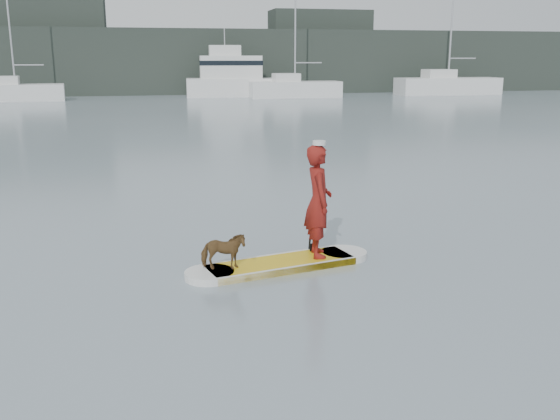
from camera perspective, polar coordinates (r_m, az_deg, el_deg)
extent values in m
plane|color=slate|center=(9.91, -11.00, -6.84)|extent=(140.00, 140.00, 0.00)
cube|color=gold|center=(10.53, 0.00, -4.97)|extent=(2.61, 1.33, 0.12)
cylinder|color=silver|center=(10.09, -6.47, -5.91)|extent=(0.80, 0.80, 0.12)
cylinder|color=silver|center=(11.09, 5.87, -4.06)|extent=(0.80, 0.80, 0.12)
cube|color=silver|center=(10.85, -0.83, -4.40)|extent=(2.45, 0.61, 0.12)
cube|color=silver|center=(10.21, 0.89, -5.58)|extent=(2.45, 0.61, 0.12)
imported|color=maroon|center=(10.56, 3.52, 0.80)|extent=(0.52, 0.74, 1.92)
cylinder|color=silver|center=(10.38, 3.60, 6.15)|extent=(0.22, 0.22, 0.07)
imported|color=#53331C|center=(10.05, -5.23, -3.78)|extent=(0.76, 0.44, 0.61)
cylinder|color=black|center=(10.81, 3.04, 0.69)|extent=(0.10, 0.30, 1.89)
cube|color=black|center=(11.05, 2.98, -3.86)|extent=(0.10, 0.04, 0.32)
cube|color=silver|center=(54.95, -22.98, 9.84)|extent=(7.53, 3.10, 1.32)
cube|color=silver|center=(54.98, -23.85, 10.80)|extent=(2.20, 1.89, 0.66)
cylinder|color=#B7B7BC|center=(54.93, -23.52, 15.32)|extent=(0.13, 0.13, 9.23)
cylinder|color=#B7B7BC|center=(54.79, -22.00, 12.20)|extent=(2.26, 0.30, 0.09)
cube|color=silver|center=(55.20, 1.38, 10.96)|extent=(7.91, 2.62, 1.38)
cube|color=silver|center=(54.98, 0.57, 12.03)|extent=(2.22, 1.81, 0.69)
cylinder|color=#B7B7BC|center=(55.21, 1.41, 16.90)|extent=(0.14, 0.14, 10.06)
cylinder|color=#B7B7BC|center=(55.42, 2.61, 13.30)|extent=(2.37, 0.11, 0.10)
cube|color=silver|center=(61.74, 15.09, 10.88)|extent=(9.74, 2.90, 1.55)
cube|color=silver|center=(61.26, 14.33, 11.99)|extent=(2.73, 2.02, 0.77)
cylinder|color=#B7B7BC|center=(61.85, 15.52, 17.54)|extent=(0.15, 0.15, 12.84)
cylinder|color=#B7B7BC|center=(62.30, 16.35, 13.17)|extent=(2.66, 0.12, 0.11)
cube|color=silver|center=(56.69, -3.50, 11.12)|extent=(9.96, 3.68, 1.60)
cube|color=silver|center=(56.56, -4.54, 12.90)|extent=(5.53, 2.78, 1.95)
cube|color=silver|center=(56.52, -5.07, 14.33)|extent=(2.84, 1.84, 0.89)
cube|color=black|center=(56.56, -4.54, 13.26)|extent=(5.63, 2.84, 0.40)
cylinder|color=#B7B7BC|center=(56.55, -5.10, 15.50)|extent=(0.09, 0.09, 1.42)
cube|color=#212924|center=(62.29, -12.68, 13.09)|extent=(90.00, 6.00, 6.00)
cube|color=#212924|center=(64.06, -21.99, 13.80)|extent=(14.00, 4.00, 9.00)
cube|color=#212924|center=(65.83, 3.64, 14.28)|extent=(10.00, 4.00, 8.00)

